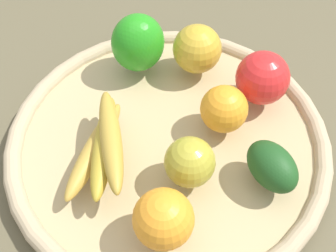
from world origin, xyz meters
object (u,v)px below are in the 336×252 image
at_px(apple_2, 197,49).
at_px(orange_1, 224,109).
at_px(bell_pepper, 138,43).
at_px(avocado, 272,166).
at_px(apple_0, 190,162).
at_px(apple_1, 263,78).
at_px(banana_bunch, 103,145).
at_px(orange_0, 163,219).

xyz_separation_m(apple_2, orange_1, (-0.11, -0.06, -0.00)).
xyz_separation_m(bell_pepper, avocado, (-0.16, -0.23, -0.02)).
xyz_separation_m(apple_2, apple_0, (-0.21, -0.04, -0.01)).
xyz_separation_m(apple_0, bell_pepper, (0.18, 0.13, 0.01)).
bearing_deg(apple_0, apple_2, 10.01).
distance_m(apple_1, avocado, 0.15).
relative_size(apple_1, avocado, 0.99).
height_order(apple_2, banana_bunch, apple_2).
relative_size(apple_1, orange_0, 1.08).
bearing_deg(orange_1, avocado, -133.77).
bearing_deg(apple_0, banana_bunch, 89.19).
xyz_separation_m(apple_2, banana_bunch, (-0.20, 0.08, -0.01)).
distance_m(banana_bunch, orange_0, 0.14).
distance_m(banana_bunch, orange_1, 0.17).
bearing_deg(apple_2, orange_0, -175.11).
xyz_separation_m(orange_1, orange_0, (-0.19, 0.04, 0.00)).
bearing_deg(bell_pepper, banana_bunch, 52.60).
bearing_deg(avocado, apple_1, 13.03).
xyz_separation_m(banana_bunch, orange_1, (0.10, -0.15, 0.01)).
distance_m(apple_2, bell_pepper, 0.09).
bearing_deg(bell_pepper, orange_0, 73.38).
relative_size(avocado, orange_0, 1.09).
height_order(orange_1, orange_0, orange_0).
height_order(bell_pepper, orange_0, bell_pepper).
xyz_separation_m(apple_1, orange_0, (-0.25, 0.08, -0.00)).
distance_m(apple_1, apple_0, 0.18).
distance_m(apple_0, bell_pepper, 0.22).
height_order(apple_0, avocado, apple_0).
bearing_deg(orange_0, apple_1, -17.81).
xyz_separation_m(apple_2, avocado, (-0.18, -0.14, -0.01)).
distance_m(apple_2, avocado, 0.23).
height_order(apple_1, avocado, apple_1).
xyz_separation_m(avocado, orange_1, (0.07, 0.08, 0.01)).
relative_size(apple_1, banana_bunch, 0.46).
height_order(banana_bunch, orange_0, orange_0).
distance_m(apple_2, apple_0, 0.21).
bearing_deg(bell_pepper, apple_2, 153.52).
distance_m(avocado, orange_0, 0.16).
relative_size(apple_2, orange_0, 1.05).
xyz_separation_m(apple_1, orange_1, (-0.07, 0.04, -0.01)).
height_order(apple_1, bell_pepper, bell_pepper).
relative_size(banana_bunch, orange_0, 2.35).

